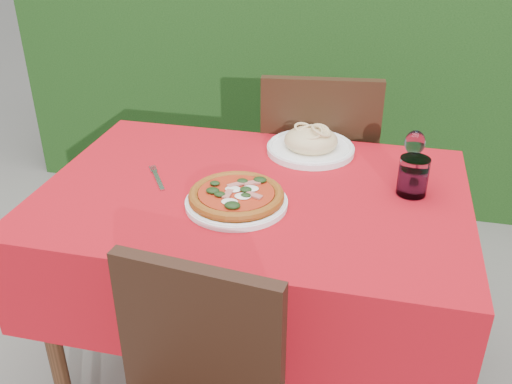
% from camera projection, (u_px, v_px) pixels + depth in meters
% --- Properties ---
extents(ground, '(60.00, 60.00, 0.00)m').
position_uv_depth(ground, '(254.00, 371.00, 2.06)').
color(ground, '#625E59').
rests_on(ground, ground).
extents(hedge, '(3.20, 0.55, 1.78)m').
position_uv_depth(hedge, '(323.00, 22.00, 2.94)').
color(hedge, black).
rests_on(hedge, ground).
extents(dining_table, '(1.26, 0.86, 0.75)m').
position_uv_depth(dining_table, '(253.00, 232.00, 1.77)').
color(dining_table, '#472716').
rests_on(dining_table, ground).
extents(chair_far, '(0.48, 0.48, 0.95)m').
position_uv_depth(chair_far, '(317.00, 170.00, 2.27)').
color(chair_far, black).
rests_on(chair_far, ground).
extents(pizza_plate, '(0.33, 0.33, 0.05)m').
position_uv_depth(pizza_plate, '(236.00, 198.00, 1.61)').
color(pizza_plate, white).
rests_on(pizza_plate, dining_table).
extents(pasta_plate, '(0.30, 0.30, 0.08)m').
position_uv_depth(pasta_plate, '(311.00, 144.00, 1.92)').
color(pasta_plate, white).
rests_on(pasta_plate, dining_table).
extents(water_glass, '(0.09, 0.09, 0.11)m').
position_uv_depth(water_glass, '(413.00, 178.00, 1.65)').
color(water_glass, silver).
rests_on(water_glass, dining_table).
extents(wine_glass, '(0.06, 0.06, 0.15)m').
position_uv_depth(wine_glass, '(415.00, 145.00, 1.73)').
color(wine_glass, silver).
rests_on(wine_glass, dining_table).
extents(fork, '(0.12, 0.17, 0.00)m').
position_uv_depth(fork, '(158.00, 180.00, 1.75)').
color(fork, '#ADAEB4').
rests_on(fork, dining_table).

